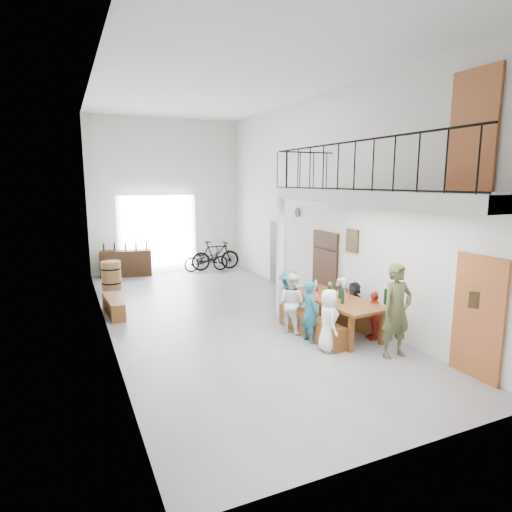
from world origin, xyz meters
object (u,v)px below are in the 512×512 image
bench_inner (310,326)px  oak_barrel (111,275)px  serving_counter (126,263)px  side_bench (114,306)px  tasting_table (335,302)px  host_standing (397,311)px  bicycle_near (206,260)px

bench_inner → oak_barrel: oak_barrel is taller
serving_counter → side_bench: bearing=-92.2°
side_bench → serving_counter: size_ratio=0.87×
tasting_table → host_standing: bearing=-82.9°
bicycle_near → tasting_table: bearing=-171.5°
bench_inner → serving_counter: bearing=105.9°
tasting_table → oak_barrel: (-4.05, 6.01, -0.27)m
oak_barrel → serving_counter: serving_counter is taller
bench_inner → side_bench: bench_inner is taller
bench_inner → oak_barrel: (-3.45, 6.00, 0.21)m
tasting_table → oak_barrel: oak_barrel is taller
tasting_table → serving_counter: serving_counter is taller
serving_counter → host_standing: (3.68, -9.32, 0.44)m
tasting_table → side_bench: size_ratio=1.62×
host_standing → oak_barrel: bearing=119.9°
oak_barrel → bench_inner: bearing=-60.1°
oak_barrel → serving_counter: 1.89m
bench_inner → serving_counter: serving_counter is taller
side_bench → bicycle_near: 5.49m
tasting_table → oak_barrel: 7.25m
host_standing → bicycle_near: 9.01m
bench_inner → host_standing: size_ratio=1.13×
side_bench → host_standing: host_standing is taller
serving_counter → bicycle_near: (2.80, -0.36, -0.02)m
oak_barrel → host_standing: bearing=-60.0°
host_standing → bicycle_near: host_standing is taller
bench_inner → bicycle_near: bearing=86.0°
tasting_table → oak_barrel: bearing=119.8°
side_bench → serving_counter: bearing=78.4°
oak_barrel → bicycle_near: (3.48, 1.40, -0.01)m
oak_barrel → serving_counter: bearing=68.9°
side_bench → host_standing: (4.59, -4.92, 0.69)m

